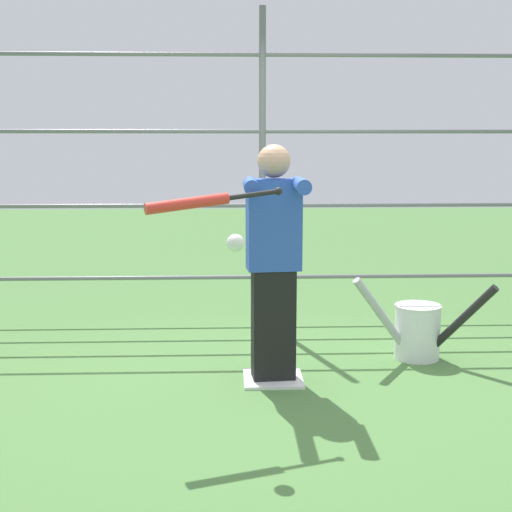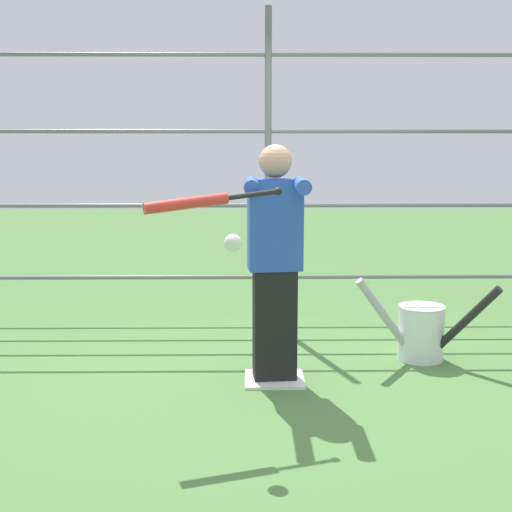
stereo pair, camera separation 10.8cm
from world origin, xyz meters
name	(u,v)px [view 2 (the right image)]	position (x,y,z in m)	size (l,w,h in m)	color
ground_plane	(274,380)	(0.00, 0.00, 0.00)	(24.00, 24.00, 0.00)	#4C7A3D
home_plate	(274,379)	(0.00, 0.00, 0.01)	(0.40, 0.40, 0.02)	white
fence_backstop	(268,169)	(0.00, -1.60, 1.37)	(5.47, 0.06, 2.73)	slate
batter	(275,256)	(0.00, 0.02, 0.86)	(0.41, 0.55, 1.59)	black
baseball_bat_swinging	(198,202)	(0.46, 0.61, 1.27)	(0.79, 0.36, 0.13)	black
softball_in_flight	(233,243)	(0.26, 0.89, 1.08)	(0.10, 0.10, 0.10)	white
bat_bucket	(421,331)	(-1.10, -0.44, 0.22)	(1.01, 0.55, 0.66)	white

